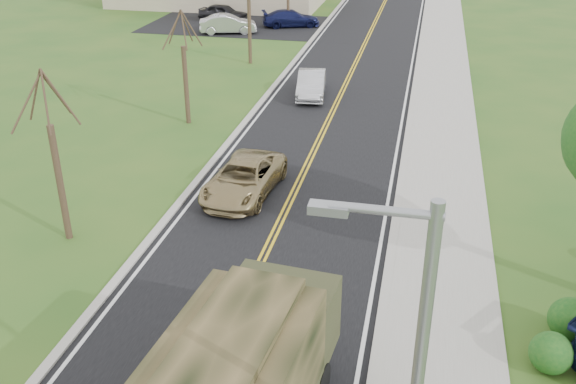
% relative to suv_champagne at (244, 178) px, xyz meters
% --- Properties ---
extents(road, '(8.00, 120.00, 0.01)m').
position_rel_suv_champagne_xyz_m(road, '(1.92, 25.36, -0.69)').
color(road, black).
rests_on(road, ground).
extents(curb_right, '(0.30, 120.00, 0.12)m').
position_rel_suv_champagne_xyz_m(curb_right, '(6.07, 25.36, -0.63)').
color(curb_right, '#9E998E').
rests_on(curb_right, ground).
extents(sidewalk_right, '(3.20, 120.00, 0.10)m').
position_rel_suv_champagne_xyz_m(sidewalk_right, '(7.82, 25.36, -0.64)').
color(sidewalk_right, '#9E998E').
rests_on(sidewalk_right, ground).
extents(curb_left, '(0.30, 120.00, 0.10)m').
position_rel_suv_champagne_xyz_m(curb_left, '(-2.23, 25.36, -0.64)').
color(curb_left, '#9E998E').
rests_on(curb_left, ground).
extents(bare_tree_a, '(1.93, 2.26, 6.08)m').
position_rel_suv_champagne_xyz_m(bare_tree_a, '(-5.08, -4.64, 1.93)').
color(bare_tree_a, '#38281C').
rests_on(bare_tree_a, ground).
extents(bare_tree_b, '(1.83, 2.14, 5.73)m').
position_rel_suv_champagne_xyz_m(bare_tree_b, '(-5.08, 7.36, 1.78)').
color(bare_tree_b, '#38281C').
rests_on(bare_tree_b, ground).
extents(bare_tree_c, '(2.04, 2.39, 6.42)m').
position_rel_suv_champagne_xyz_m(bare_tree_c, '(-5.08, 19.36, 2.08)').
color(bare_tree_c, '#38281C').
rests_on(bare_tree_c, ground).
extents(suv_champagne, '(2.70, 5.17, 1.39)m').
position_rel_suv_champagne_xyz_m(suv_champagne, '(0.00, 0.00, 0.00)').
color(suv_champagne, '#948053').
rests_on(suv_champagne, ground).
extents(sedan_silver, '(2.07, 4.51, 1.43)m').
position_rel_suv_champagne_xyz_m(sedan_silver, '(0.29, 13.08, 0.02)').
color(sedan_silver, '#B8B8BD').
rests_on(sedan_silver, ground).
extents(lot_car_dark, '(4.54, 2.31, 1.48)m').
position_rel_suv_champagne_xyz_m(lot_car_dark, '(-11.07, 32.31, 0.05)').
color(lot_car_dark, black).
rests_on(lot_car_dark, ground).
extents(lot_car_silver, '(4.80, 2.88, 1.50)m').
position_rel_suv_champagne_xyz_m(lot_car_silver, '(-9.28, 27.88, 0.05)').
color(lot_car_silver, '#B0AFB4').
rests_on(lot_car_silver, ground).
extents(lot_car_navy, '(5.19, 3.54, 1.40)m').
position_rel_suv_champagne_xyz_m(lot_car_navy, '(-4.86, 31.48, 0.00)').
color(lot_car_navy, '#10143D').
rests_on(lot_car_navy, ground).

